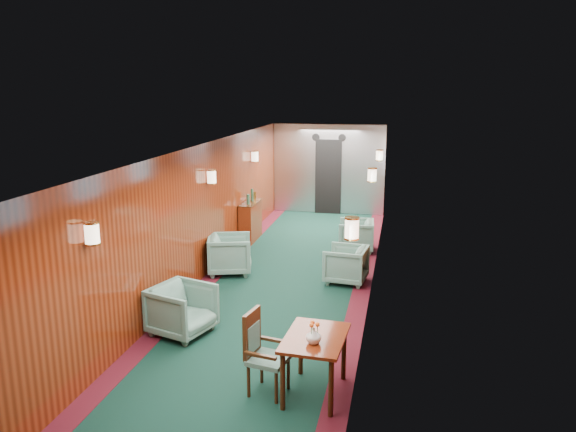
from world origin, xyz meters
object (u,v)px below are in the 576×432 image
object	(u,v)px
side_chair	(261,349)
armchair_right_far	(356,235)
armchair_right_near	(346,264)
armchair_left_far	(230,254)
dining_table	(315,346)
armchair_left_near	(182,310)
credenza	(251,220)

from	to	relation	value
side_chair	armchair_right_far	distance (m)	5.82
armchair_right_far	armchair_right_near	bearing A→B (deg)	-4.01
side_chair	armchair_left_far	distance (m)	4.21
dining_table	armchair_left_near	size ratio (longest dim) A/B	1.25
armchair_left_far	dining_table	bearing A→B (deg)	-166.62
armchair_right_near	armchair_right_far	distance (m)	1.97
armchair_right_near	armchair_right_far	size ratio (longest dim) A/B	0.98
armchair_left_near	armchair_left_far	bearing A→B (deg)	20.63
armchair_left_far	armchair_right_far	distance (m)	2.87
armchair_left_far	armchair_right_near	bearing A→B (deg)	-108.42
side_chair	credenza	bearing A→B (deg)	117.72
side_chair	armchair_left_near	bearing A→B (deg)	150.55
dining_table	side_chair	xyz separation A→B (m)	(-0.60, -0.06, -0.07)
dining_table	armchair_left_near	world-z (taller)	armchair_left_near
dining_table	armchair_right_far	world-z (taller)	dining_table
dining_table	armchair_left_far	world-z (taller)	armchair_left_far
side_chair	credenza	xyz separation A→B (m)	(-1.82, 6.17, -0.07)
dining_table	armchair_left_near	bearing A→B (deg)	153.48
armchair_right_near	side_chair	bearing A→B (deg)	-1.49
side_chair	armchair_left_near	xyz separation A→B (m)	(-1.45, 1.25, -0.17)
dining_table	side_chair	world-z (taller)	side_chair
dining_table	credenza	world-z (taller)	credenza
dining_table	armchair_right_near	bearing A→B (deg)	94.13
dining_table	armchair_right_far	size ratio (longest dim) A/B	1.33
armchair_left_far	side_chair	bearing A→B (deg)	-174.19
armchair_right_far	armchair_left_far	bearing A→B (deg)	-52.46
dining_table	credenza	xyz separation A→B (m)	(-2.42, 6.11, -0.14)
dining_table	armchair_right_near	world-z (taller)	dining_table
armchair_left_near	armchair_right_near	bearing A→B (deg)	-20.44
armchair_right_far	dining_table	bearing A→B (deg)	-3.45
armchair_left_near	armchair_left_far	xyz separation A→B (m)	(-0.14, 2.64, 0.01)
credenza	armchair_left_near	xyz separation A→B (m)	(0.36, -4.92, -0.10)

